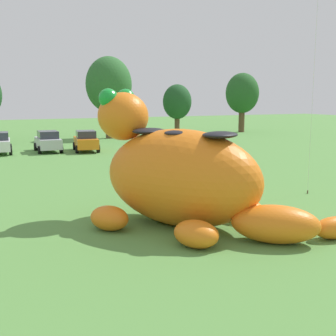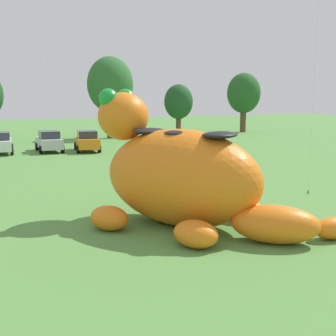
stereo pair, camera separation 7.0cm
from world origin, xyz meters
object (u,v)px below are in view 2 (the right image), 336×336
giant_inflatable_creature (181,176)px  spectator_near_inflatable (175,141)px  car_white (0,143)px  spectator_mid_field (213,149)px  car_orange (87,141)px  car_silver (49,141)px

giant_inflatable_creature → spectator_near_inflatable: 21.46m
car_white → spectator_mid_field: size_ratio=2.48×
car_orange → spectator_near_inflatable: car_orange is taller
spectator_near_inflatable → car_orange: bearing=155.7°
spectator_mid_field → car_white: bearing=140.3°
car_silver → spectator_mid_field: 14.08m
car_white → car_silver: same height
giant_inflatable_creature → spectator_near_inflatable: bearing=64.0°
giant_inflatable_creature → spectator_mid_field: giant_inflatable_creature is taller
spectator_near_inflatable → spectator_mid_field: bearing=-91.8°
car_orange → spectator_mid_field: 11.46m
car_silver → spectator_near_inflatable: size_ratio=2.44×
giant_inflatable_creature → car_silver: bearing=90.4°
spectator_near_inflatable → spectator_mid_field: 6.47m
car_orange → car_silver: bearing=160.2°
car_white → car_orange: same height
car_orange → spectator_near_inflatable: size_ratio=2.53×
spectator_mid_field → spectator_near_inflatable: bearing=88.2°
car_silver → spectator_near_inflatable: (9.57, -4.05, -0.01)m
spectator_near_inflatable → giant_inflatable_creature: bearing=-116.0°
car_silver → car_white: bearing=174.4°
car_white → spectator_near_inflatable: (13.34, -4.43, -0.01)m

